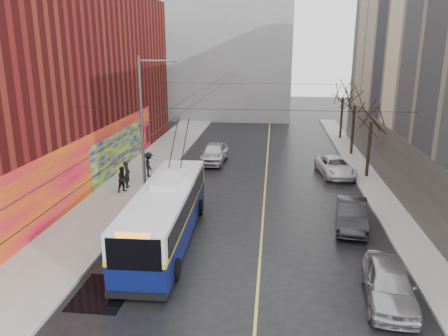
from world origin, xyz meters
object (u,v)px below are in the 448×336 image
object	(u,v)px
tree_far	(343,90)
parked_car_a	(389,283)
streetlight_pole	(144,124)
tree_mid	(355,97)
following_car	(214,153)
pedestrian_b	(123,179)
pedestrian_c	(149,165)
trolleybus	(166,213)
parked_car_c	(335,167)
pedestrian_a	(127,174)
parked_car_b	(351,214)
tree_near	(372,112)

from	to	relation	value
tree_far	parked_car_a	world-z (taller)	tree_far
streetlight_pole	tree_mid	bearing A→B (deg)	40.65
streetlight_pole	following_car	size ratio (longest dim) A/B	1.84
pedestrian_b	following_car	bearing A→B (deg)	13.09
pedestrian_b	pedestrian_c	bearing A→B (deg)	31.02
trolleybus	parked_car_c	distance (m)	16.34
pedestrian_a	pedestrian_b	size ratio (longest dim) A/B	1.07
parked_car_c	pedestrian_b	distance (m)	15.82
tree_far	following_car	distance (m)	16.77
tree_far	trolleybus	size ratio (longest dim) A/B	0.57
parked_car_b	parked_car_c	world-z (taller)	parked_car_b
parked_car_a	parked_car_c	world-z (taller)	parked_car_a
trolleybus	following_car	bearing A→B (deg)	87.21
following_car	tree_far	bearing A→B (deg)	44.93
pedestrian_a	tree_near	bearing A→B (deg)	-85.21
tree_mid	pedestrian_b	distance (m)	21.52
pedestrian_b	pedestrian_c	distance (m)	3.71
tree_mid	streetlight_pole	bearing A→B (deg)	-139.35
pedestrian_c	pedestrian_b	bearing A→B (deg)	141.77
parked_car_b	following_car	size ratio (longest dim) A/B	0.92
tree_near	tree_far	bearing A→B (deg)	90.00
parked_car_a	pedestrian_b	bearing A→B (deg)	147.74
streetlight_pole	pedestrian_c	distance (m)	5.56
parked_car_b	pedestrian_a	world-z (taller)	pedestrian_a
parked_car_c	pedestrian_b	world-z (taller)	pedestrian_b
streetlight_pole	parked_car_a	distance (m)	17.17
tree_far	parked_car_b	distance (m)	24.22
tree_near	tree_mid	bearing A→B (deg)	90.00
following_car	streetlight_pole	bearing A→B (deg)	-106.56
pedestrian_a	pedestrian_b	world-z (taller)	pedestrian_a
tree_near	tree_far	xyz separation A→B (m)	(0.00, 14.00, 0.17)
streetlight_pole	pedestrian_c	world-z (taller)	streetlight_pole
streetlight_pole	parked_car_a	size ratio (longest dim) A/B	2.01
following_car	pedestrian_a	xyz separation A→B (m)	(-4.94, -7.78, 0.25)
following_car	pedestrian_c	bearing A→B (deg)	-126.51
following_car	pedestrian_a	bearing A→B (deg)	-119.81
tree_mid	tree_far	size ratio (longest dim) A/B	1.02
tree_mid	parked_car_b	bearing A→B (deg)	-99.22
parked_car_b	pedestrian_a	distance (m)	15.06
tree_mid	following_car	size ratio (longest dim) A/B	1.36
pedestrian_b	tree_far	bearing A→B (deg)	1.65
tree_far	parked_car_b	bearing A→B (deg)	-96.52
streetlight_pole	pedestrian_b	size ratio (longest dim) A/B	5.17
parked_car_c	following_car	bearing A→B (deg)	156.15
tree_mid	tree_far	distance (m)	7.00
tree_near	following_car	distance (m)	13.05
tree_near	tree_mid	distance (m)	7.01
pedestrian_a	pedestrian_b	xyz separation A→B (m)	(0.05, -0.98, -0.06)
tree_near	parked_car_c	world-z (taller)	tree_near
parked_car_a	parked_car_c	bearing A→B (deg)	94.86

